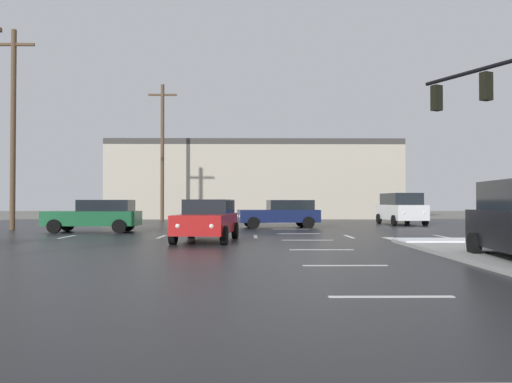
{
  "coord_description": "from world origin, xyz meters",
  "views": [
    {
      "loc": [
        -2.24,
        -22.27,
        1.54
      ],
      "look_at": [
        -1.92,
        5.42,
        2.05
      ],
      "focal_mm": 36.65,
      "sensor_mm": 36.0,
      "label": 1
    }
  ],
  "objects_px": {
    "utility_pole_far": "(13,125)",
    "utility_pole_distant": "(162,150)",
    "sedan_green": "(96,215)",
    "sedan_navy": "(281,213)",
    "traffic_signal_mast": "(510,115)",
    "suv_white": "(401,208)",
    "sedan_red": "(207,219)"
  },
  "relations": [
    {
      "from": "traffic_signal_mast",
      "to": "utility_pole_far",
      "type": "height_order",
      "value": "utility_pole_far"
    },
    {
      "from": "traffic_signal_mast",
      "to": "suv_white",
      "type": "relative_size",
      "value": 1.28
    },
    {
      "from": "sedan_navy",
      "to": "suv_white",
      "type": "xyz_separation_m",
      "value": [
        8.01,
        4.21,
        0.24
      ]
    },
    {
      "from": "sedan_red",
      "to": "sedan_green",
      "type": "bearing_deg",
      "value": -128.5
    },
    {
      "from": "suv_white",
      "to": "utility_pole_far",
      "type": "bearing_deg",
      "value": -77.99
    },
    {
      "from": "sedan_green",
      "to": "utility_pole_far",
      "type": "height_order",
      "value": "utility_pole_far"
    },
    {
      "from": "traffic_signal_mast",
      "to": "sedan_navy",
      "type": "height_order",
      "value": "traffic_signal_mast"
    },
    {
      "from": "sedan_red",
      "to": "utility_pole_far",
      "type": "xyz_separation_m",
      "value": [
        -11.04,
        8.06,
        4.74
      ]
    },
    {
      "from": "sedan_red",
      "to": "utility_pole_distant",
      "type": "bearing_deg",
      "value": -160.32
    },
    {
      "from": "utility_pole_far",
      "to": "sedan_red",
      "type": "bearing_deg",
      "value": -36.11
    },
    {
      "from": "sedan_navy",
      "to": "utility_pole_far",
      "type": "height_order",
      "value": "utility_pole_far"
    },
    {
      "from": "sedan_green",
      "to": "suv_white",
      "type": "relative_size",
      "value": 0.93
    },
    {
      "from": "traffic_signal_mast",
      "to": "sedan_red",
      "type": "distance_m",
      "value": 11.06
    },
    {
      "from": "sedan_green",
      "to": "utility_pole_distant",
      "type": "height_order",
      "value": "utility_pole_distant"
    },
    {
      "from": "sedan_green",
      "to": "sedan_navy",
      "type": "distance_m",
      "value": 10.08
    },
    {
      "from": "sedan_green",
      "to": "utility_pole_distant",
      "type": "relative_size",
      "value": 0.43
    },
    {
      "from": "traffic_signal_mast",
      "to": "sedan_navy",
      "type": "relative_size",
      "value": 1.34
    },
    {
      "from": "utility_pole_distant",
      "to": "sedan_green",
      "type": "bearing_deg",
      "value": -92.87
    },
    {
      "from": "sedan_green",
      "to": "sedan_red",
      "type": "distance_m",
      "value": 8.21
    },
    {
      "from": "sedan_green",
      "to": "sedan_red",
      "type": "height_order",
      "value": "same"
    },
    {
      "from": "suv_white",
      "to": "sedan_navy",
      "type": "bearing_deg",
      "value": -64.58
    },
    {
      "from": "traffic_signal_mast",
      "to": "utility_pole_distant",
      "type": "height_order",
      "value": "utility_pole_distant"
    },
    {
      "from": "utility_pole_far",
      "to": "utility_pole_distant",
      "type": "distance_m",
      "value": 13.76
    },
    {
      "from": "sedan_green",
      "to": "sedan_navy",
      "type": "height_order",
      "value": "same"
    },
    {
      "from": "sedan_navy",
      "to": "sedan_red",
      "type": "bearing_deg",
      "value": 63.73
    },
    {
      "from": "sedan_red",
      "to": "utility_pole_far",
      "type": "relative_size",
      "value": 0.43
    },
    {
      "from": "sedan_navy",
      "to": "utility_pole_far",
      "type": "xyz_separation_m",
      "value": [
        -14.45,
        -1.52,
        4.74
      ]
    },
    {
      "from": "sedan_red",
      "to": "utility_pole_distant",
      "type": "relative_size",
      "value": 0.44
    },
    {
      "from": "utility_pole_far",
      "to": "sedan_navy",
      "type": "bearing_deg",
      "value": 6.01
    },
    {
      "from": "traffic_signal_mast",
      "to": "utility_pole_distant",
      "type": "distance_m",
      "value": 28.22
    },
    {
      "from": "sedan_green",
      "to": "utility_pole_far",
      "type": "distance_m",
      "value": 7.38
    },
    {
      "from": "traffic_signal_mast",
      "to": "sedan_navy",
      "type": "bearing_deg",
      "value": 1.55
    }
  ]
}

